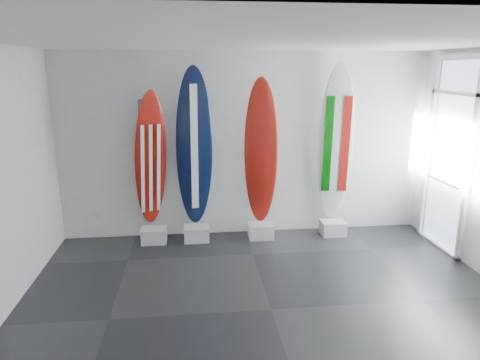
{
  "coord_description": "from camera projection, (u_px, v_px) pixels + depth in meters",
  "views": [
    {
      "loc": [
        -0.85,
        -4.4,
        2.73
      ],
      "look_at": [
        -0.21,
        1.4,
        1.21
      ],
      "focal_mm": 32.15,
      "sensor_mm": 36.0,
      "label": 1
    }
  ],
  "objects": [
    {
      "name": "floor",
      "position": [
        271.0,
        310.0,
        5.01
      ],
      "size": [
        6.0,
        6.0,
        0.0
      ],
      "primitive_type": "plane",
      "color": "black",
      "rests_on": "ground"
    },
    {
      "name": "ceiling",
      "position": [
        277.0,
        40.0,
        4.25
      ],
      "size": [
        6.0,
        6.0,
        0.0
      ],
      "primitive_type": "plane",
      "rotation": [
        3.14,
        0.0,
        0.0
      ],
      "color": "white",
      "rests_on": "wall_back"
    },
    {
      "name": "wall_back",
      "position": [
        245.0,
        145.0,
        7.04
      ],
      "size": [
        6.0,
        0.0,
        6.0
      ],
      "primitive_type": "plane",
      "rotation": [
        1.57,
        0.0,
        0.0
      ],
      "color": "silver",
      "rests_on": "ground"
    },
    {
      "name": "wall_front",
      "position": [
        363.0,
        313.0,
        2.23
      ],
      "size": [
        6.0,
        0.0,
        6.0
      ],
      "primitive_type": "plane",
      "rotation": [
        -1.57,
        0.0,
        0.0
      ],
      "color": "silver",
      "rests_on": "ground"
    },
    {
      "name": "display_block_usa",
      "position": [
        154.0,
        235.0,
        6.91
      ],
      "size": [
        0.4,
        0.3,
        0.24
      ],
      "primitive_type": "cube",
      "color": "silver",
      "rests_on": "floor"
    },
    {
      "name": "surfboard_usa",
      "position": [
        151.0,
        160.0,
        6.7
      ],
      "size": [
        0.63,
        0.61,
        2.2
      ],
      "primitive_type": "ellipsoid",
      "rotation": [
        0.17,
        0.0,
        0.36
      ],
      "color": "maroon",
      "rests_on": "display_block_usa"
    },
    {
      "name": "display_block_navy",
      "position": [
        197.0,
        234.0,
        6.99
      ],
      "size": [
        0.4,
        0.3,
        0.24
      ],
      "primitive_type": "cube",
      "color": "silver",
      "rests_on": "floor"
    },
    {
      "name": "surfboard_navy",
      "position": [
        194.0,
        148.0,
        6.73
      ],
      "size": [
        0.6,
        0.33,
        2.54
      ],
      "primitive_type": "ellipsoid",
      "rotation": [
        0.07,
        0.0,
        0.11
      ],
      "color": "black",
      "rests_on": "display_block_navy"
    },
    {
      "name": "display_block_swiss",
      "position": [
        261.0,
        231.0,
        7.1
      ],
      "size": [
        0.4,
        0.3,
        0.24
      ],
      "primitive_type": "cube",
      "color": "silver",
      "rests_on": "floor"
    },
    {
      "name": "surfboard_swiss",
      "position": [
        261.0,
        152.0,
        6.87
      ],
      "size": [
        0.56,
        0.3,
        2.37
      ],
      "primitive_type": "ellipsoid",
      "rotation": [
        0.03,
        0.0,
        -0.27
      ],
      "color": "maroon",
      "rests_on": "display_block_swiss"
    },
    {
      "name": "display_block_italy",
      "position": [
        333.0,
        228.0,
        7.23
      ],
      "size": [
        0.4,
        0.3,
        0.24
      ],
      "primitive_type": "cube",
      "color": "silver",
      "rests_on": "floor"
    },
    {
      "name": "surfboard_italy",
      "position": [
        336.0,
        145.0,
        6.97
      ],
      "size": [
        0.6,
        0.29,
        2.58
      ],
      "primitive_type": "ellipsoid",
      "rotation": [
        0.05,
        0.0,
        -0.12
      ],
      "color": "white",
      "rests_on": "display_block_italy"
    },
    {
      "name": "wall_outlet",
      "position": [
        97.0,
        218.0,
        7.05
      ],
      "size": [
        0.09,
        0.02,
        0.13
      ],
      "primitive_type": "cube",
      "color": "silver",
      "rests_on": "wall_back"
    },
    {
      "name": "glass_door",
      "position": [
        449.0,
        158.0,
        6.46
      ],
      "size": [
        0.12,
        1.16,
        2.85
      ],
      "primitive_type": null,
      "color": "white",
      "rests_on": "floor"
    }
  ]
}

